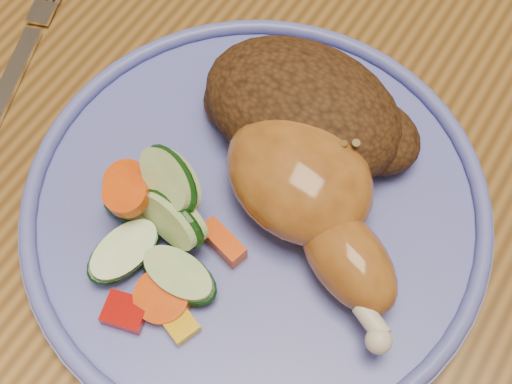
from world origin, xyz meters
TOP-DOWN VIEW (x-y plane):
  - dining_table at (0.00, 0.00)m, footprint 0.90×1.40m
  - plate at (-0.08, -0.08)m, footprint 0.28×0.28m
  - plate_rim at (-0.08, -0.08)m, footprint 0.28×0.28m
  - chicken_leg at (-0.05, -0.07)m, footprint 0.15×0.12m
  - rice_pilaf at (-0.08, -0.02)m, footprint 0.14×0.09m
  - vegetable_pile at (-0.12, -0.13)m, footprint 0.10×0.11m
  - fork at (-0.28, -0.07)m, footprint 0.07×0.15m

SIDE VIEW (x-z plane):
  - dining_table at x=0.00m, z-range 0.29..1.04m
  - fork at x=-0.28m, z-range 0.75..0.76m
  - plate at x=-0.08m, z-range 0.75..0.76m
  - plate_rim at x=-0.08m, z-range 0.76..0.77m
  - vegetable_pile at x=-0.12m, z-range 0.75..0.80m
  - rice_pilaf at x=-0.08m, z-range 0.76..0.81m
  - chicken_leg at x=-0.05m, z-range 0.76..0.81m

